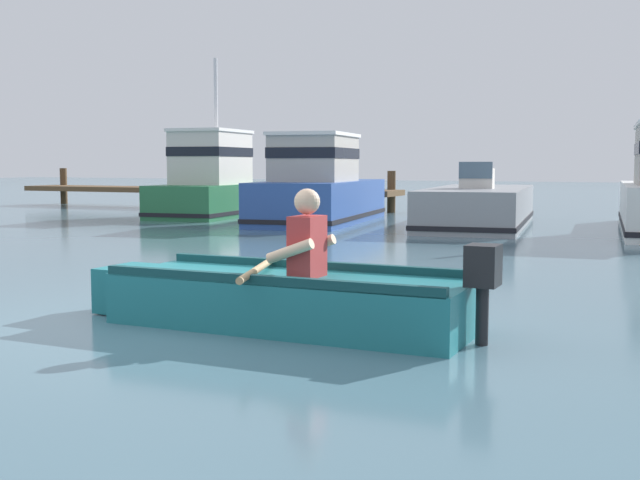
% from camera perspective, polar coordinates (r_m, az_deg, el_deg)
% --- Properties ---
extents(ground_plane, '(120.00, 120.00, 0.00)m').
position_cam_1_polar(ground_plane, '(7.22, -12.92, -5.81)').
color(ground_plane, slate).
extents(wooden_dock, '(13.05, 1.64, 1.26)m').
position_cam_1_polar(wooden_dock, '(25.24, -8.65, 3.55)').
color(wooden_dock, brown).
rests_on(wooden_dock, ground).
extents(rowboat_with_person, '(3.70, 1.92, 1.19)m').
position_cam_1_polar(rowboat_with_person, '(6.87, -2.58, -4.11)').
color(rowboat_with_person, '#1E727A').
rests_on(rowboat_with_person, ground).
extents(moored_boat_green, '(2.47, 5.26, 4.22)m').
position_cam_1_polar(moored_boat_green, '(21.72, -7.45, 3.97)').
color(moored_boat_green, '#287042').
rests_on(moored_boat_green, ground).
extents(moored_boat_blue, '(2.82, 5.59, 2.12)m').
position_cam_1_polar(moored_boat_blue, '(19.04, -0.11, 3.64)').
color(moored_boat_blue, '#2D519E').
rests_on(moored_boat_blue, ground).
extents(moored_boat_grey, '(2.78, 6.12, 1.45)m').
position_cam_1_polar(moored_boat_grey, '(18.28, 11.31, 2.28)').
color(moored_boat_grey, gray).
rests_on(moored_boat_grey, ground).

